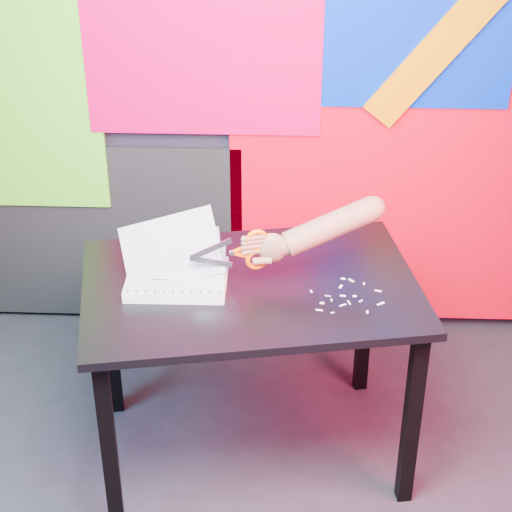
{
  "coord_description": "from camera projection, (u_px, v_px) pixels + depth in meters",
  "views": [
    {
      "loc": [
        0.1,
        -1.86,
        2.29
      ],
      "look_at": [
        -0.0,
        0.58,
        0.87
      ],
      "focal_mm": 60.0,
      "sensor_mm": 36.0,
      "label": 1
    }
  ],
  "objects": [
    {
      "name": "printout_stack",
      "position": [
        177.0,
        278.0,
        2.88
      ],
      "size": [
        0.38,
        0.25,
        0.26
      ],
      "rotation": [
        0.0,
        0.0,
        0.01
      ],
      "color": "white",
      "rests_on": "work_table"
    },
    {
      "name": "work_table",
      "position": [
        250.0,
        307.0,
        2.95
      ],
      "size": [
        1.25,
        0.95,
        0.75
      ],
      "rotation": [
        0.0,
        0.0,
        0.18
      ],
      "color": "black",
      "rests_on": "ground"
    },
    {
      "name": "scissors",
      "position": [
        251.0,
        250.0,
        2.83
      ],
      "size": [
        0.26,
        0.09,
        0.15
      ],
      "rotation": [
        0.0,
        0.0,
        0.29
      ],
      "color": "silver",
      "rests_on": "printout_stack"
    },
    {
      "name": "room",
      "position": [
        247.0,
        205.0,
        2.08
      ],
      "size": [
        3.01,
        3.01,
        2.71
      ],
      "color": "black",
      "rests_on": "ground"
    },
    {
      "name": "backdrop",
      "position": [
        280.0,
        132.0,
        3.54
      ],
      "size": [
        2.88,
        0.05,
        2.08
      ],
      "color": "#EB0019",
      "rests_on": "ground"
    },
    {
      "name": "hand_forearm",
      "position": [
        320.0,
        230.0,
        2.86
      ],
      "size": [
        0.47,
        0.18,
        0.2
      ],
      "rotation": [
        0.0,
        0.0,
        0.29
      ],
      "color": "#8D5248",
      "rests_on": "work_table"
    },
    {
      "name": "paper_clippings",
      "position": [
        348.0,
        296.0,
        2.83
      ],
      "size": [
        0.25,
        0.22,
        0.0
      ],
      "color": "silver",
      "rests_on": "work_table"
    }
  ]
}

